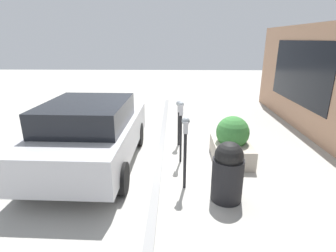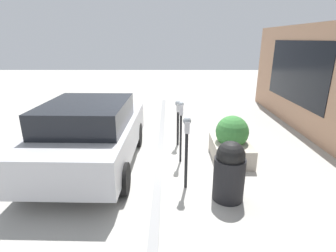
{
  "view_description": "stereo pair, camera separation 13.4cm",
  "coord_description": "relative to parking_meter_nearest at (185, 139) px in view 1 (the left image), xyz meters",
  "views": [
    {
      "loc": [
        -5.84,
        -0.28,
        2.9
      ],
      "look_at": [
        0.0,
        -0.13,
        0.95
      ],
      "focal_mm": 28.0,
      "sensor_mm": 36.0,
      "label": 1
    },
    {
      "loc": [
        -5.84,
        -0.15,
        2.9
      ],
      "look_at": [
        0.0,
        -0.13,
        0.95
      ],
      "focal_mm": 28.0,
      "sensor_mm": 36.0,
      "label": 2
    }
  ],
  "objects": [
    {
      "name": "ground_plane",
      "position": [
        1.13,
        0.5,
        -1.07
      ],
      "size": [
        40.0,
        40.0,
        0.0
      ],
      "primitive_type": "plane",
      "color": "#ADAAA3"
    },
    {
      "name": "curb_strip",
      "position": [
        1.13,
        0.58,
        -1.05
      ],
      "size": [
        13.5,
        0.16,
        0.04
      ],
      "color": "gray",
      "rests_on": "ground_plane"
    },
    {
      "name": "parking_meter_nearest",
      "position": [
        0.0,
        0.0,
        0.0
      ],
      "size": [
        0.18,
        0.16,
        1.5
      ],
      "color": "black",
      "rests_on": "ground_plane"
    },
    {
      "name": "parking_meter_second",
      "position": [
        1.19,
        0.06,
        0.0
      ],
      "size": [
        0.15,
        0.13,
        1.53
      ],
      "color": "black",
      "rests_on": "ground_plane"
    },
    {
      "name": "parking_meter_middle",
      "position": [
        2.27,
        0.09,
        -0.14
      ],
      "size": [
        0.19,
        0.16,
        1.3
      ],
      "color": "black",
      "rests_on": "ground_plane"
    },
    {
      "name": "planter_box",
      "position": [
        1.34,
        -1.21,
        -0.6
      ],
      "size": [
        1.35,
        0.9,
        1.13
      ],
      "color": "#B2A899",
      "rests_on": "ground_plane"
    },
    {
      "name": "parked_car_front",
      "position": [
        0.96,
        2.16,
        -0.25
      ],
      "size": [
        4.04,
        2.08,
        1.58
      ],
      "rotation": [
        0.0,
        0.0,
        -0.02
      ],
      "color": "#B7B7BC",
      "rests_on": "ground_plane"
    },
    {
      "name": "trash_bin",
      "position": [
        -0.38,
        -0.78,
        -0.49
      ],
      "size": [
        0.58,
        0.58,
        1.16
      ],
      "color": "black",
      "rests_on": "ground_plane"
    }
  ]
}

